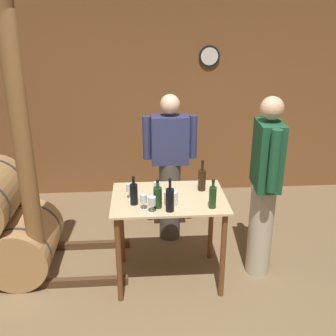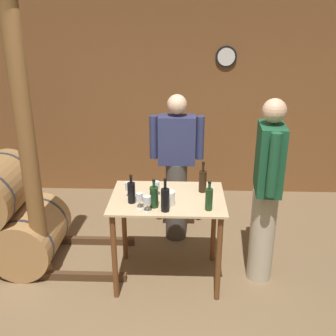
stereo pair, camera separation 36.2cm
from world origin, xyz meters
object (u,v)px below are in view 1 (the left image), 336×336
(wine_bottle_center, at_px, (170,199))
(ice_bucket, at_px, (171,198))
(wine_glass_near_left, at_px, (129,188))
(wine_glass_far_side, at_px, (157,186))
(wine_bottle_far_right, at_px, (213,196))
(wine_bottle_far_left, at_px, (134,193))
(wine_glass_near_center, at_px, (143,199))
(wooden_post, at_px, (24,153))
(wine_bottle_left, at_px, (158,197))
(wine_bottle_right, at_px, (202,179))
(wine_glass_near_right, at_px, (152,202))
(person_visitor_with_scarf, at_px, (265,185))
(person_host, at_px, (170,166))

(wine_bottle_center, distance_m, ice_bucket, 0.13)
(wine_glass_near_left, bearing_deg, wine_glass_far_side, 10.44)
(wine_bottle_far_right, relative_size, wine_glass_far_side, 1.90)
(wine_bottle_far_left, distance_m, wine_glass_near_center, 0.14)
(wooden_post, bearing_deg, wine_bottle_left, -9.38)
(wine_bottle_right, height_order, wine_glass_near_right, wine_bottle_right)
(wine_bottle_right, bearing_deg, wine_glass_near_left, -167.71)
(wine_bottle_center, height_order, wine_glass_far_side, wine_bottle_center)
(wine_bottle_center, relative_size, wine_glass_near_left, 2.03)
(wine_bottle_right, distance_m, wine_bottle_far_right, 0.38)
(wine_bottle_far_left, relative_size, wine_glass_near_center, 1.84)
(ice_bucket, xyz_separation_m, person_visitor_with_scarf, (0.90, 0.20, 0.01))
(wine_bottle_far_left, height_order, wine_bottle_left, wine_bottle_far_left)
(wine_bottle_center, relative_size, wine_bottle_far_right, 1.13)
(wine_glass_near_left, bearing_deg, wooden_post, -179.97)
(wine_glass_near_center, distance_m, ice_bucket, 0.26)
(wine_glass_near_left, bearing_deg, wine_bottle_far_right, -17.35)
(wine_glass_near_left, height_order, wine_glass_far_side, wine_glass_near_left)
(wine_glass_near_center, height_order, ice_bucket, wine_glass_near_center)
(wine_glass_near_center, bearing_deg, wooden_post, 167.63)
(wine_bottle_far_right, bearing_deg, wine_glass_near_center, 179.71)
(wine_bottle_right, relative_size, wine_glass_near_right, 2.08)
(wine_bottle_far_right, xyz_separation_m, person_host, (-0.29, 1.02, -0.10))
(wine_bottle_right, height_order, ice_bucket, wine_bottle_right)
(wooden_post, relative_size, wine_glass_near_center, 18.71)
(wine_glass_near_right, bearing_deg, wine_bottle_far_right, 5.78)
(wine_bottle_center, distance_m, wine_glass_far_side, 0.32)
(wooden_post, height_order, wine_bottle_center, wooden_post)
(wine_glass_near_left, distance_m, wine_glass_near_center, 0.26)
(wine_bottle_far_left, distance_m, person_visitor_with_scarf, 1.24)
(wine_bottle_far_right, bearing_deg, person_host, 105.98)
(wine_bottle_right, distance_m, wine_glass_far_side, 0.45)
(wine_bottle_right, bearing_deg, wine_glass_far_side, -166.64)
(wine_glass_near_center, bearing_deg, wine_bottle_far_left, 126.31)
(person_host, bearing_deg, wine_glass_far_side, -103.20)
(wine_glass_near_center, bearing_deg, wine_glass_near_right, -38.77)
(wine_bottle_far_left, distance_m, wine_bottle_center, 0.34)
(wine_bottle_far_left, height_order, person_host, person_host)
(wooden_post, bearing_deg, wine_glass_near_left, 0.03)
(wine_glass_near_left, distance_m, person_host, 0.91)
(wine_bottle_left, bearing_deg, wine_glass_near_left, 142.84)
(ice_bucket, bearing_deg, wine_glass_near_right, -141.77)
(wine_bottle_far_left, distance_m, wine_bottle_far_right, 0.69)
(wine_glass_near_center, height_order, person_host, person_host)
(wine_bottle_center, relative_size, wine_glass_near_center, 2.09)
(wooden_post, distance_m, person_visitor_with_scarf, 2.19)
(wine_glass_near_left, height_order, person_host, person_host)
(wine_glass_near_left, distance_m, wine_glass_far_side, 0.26)
(ice_bucket, bearing_deg, wine_bottle_center, -99.41)
(wine_bottle_far_left, height_order, wine_glass_near_center, wine_bottle_far_left)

